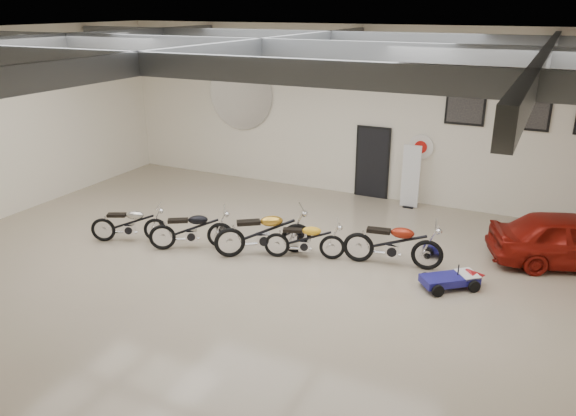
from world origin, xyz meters
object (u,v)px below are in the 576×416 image
at_px(go_kart, 455,276).
at_px(vintage_car, 573,240).
at_px(motorcycle_gold, 263,232).
at_px(motorcycle_silver, 129,223).
at_px(motorcycle_black, 191,229).
at_px(banner_stand, 411,177).
at_px(motorcycle_yellow, 304,239).
at_px(motorcycle_red, 393,242).

relative_size(go_kart, vintage_car, 0.40).
bearing_deg(motorcycle_gold, motorcycle_silver, 156.92).
bearing_deg(motorcycle_black, go_kart, -24.68).
distance_m(banner_stand, vintage_car, 4.76).
xyz_separation_m(banner_stand, motorcycle_black, (-3.93, -5.13, -0.42)).
height_order(motorcycle_yellow, go_kart, motorcycle_yellow).
distance_m(motorcycle_gold, vintage_car, 6.93).
distance_m(banner_stand, motorcycle_black, 6.48).
height_order(banner_stand, vintage_car, banner_stand).
height_order(motorcycle_yellow, motorcycle_red, motorcycle_red).
xyz_separation_m(banner_stand, motorcycle_gold, (-2.23, -4.69, -0.35)).
bearing_deg(go_kart, motorcycle_silver, 148.42).
xyz_separation_m(motorcycle_black, motorcycle_gold, (1.71, 0.44, 0.07)).
relative_size(motorcycle_yellow, motorcycle_red, 0.84).
xyz_separation_m(go_kart, vintage_car, (2.13, 2.23, 0.35)).
height_order(motorcycle_gold, motorcycle_yellow, motorcycle_gold).
relative_size(motorcycle_red, go_kart, 1.51).
bearing_deg(motorcycle_red, motorcycle_yellow, -175.48).
bearing_deg(motorcycle_silver, motorcycle_gold, -12.82).
relative_size(banner_stand, motorcycle_red, 0.85).
height_order(motorcycle_black, go_kart, motorcycle_black).
distance_m(banner_stand, motorcycle_yellow, 4.65).
xyz_separation_m(motorcycle_gold, go_kart, (4.32, 0.30, -0.32)).
distance_m(motorcycle_black, motorcycle_gold, 1.76).
bearing_deg(motorcycle_red, motorcycle_gold, -175.31).
distance_m(banner_stand, go_kart, 4.92).
bearing_deg(motorcycle_red, go_kart, -26.73).
bearing_deg(banner_stand, motorcycle_yellow, -108.84).
bearing_deg(motorcycle_red, vintage_car, 16.67).
bearing_deg(banner_stand, motorcycle_gold, -118.03).
relative_size(motorcycle_gold, motorcycle_yellow, 1.22).
height_order(motorcycle_silver, motorcycle_yellow, motorcycle_silver).
relative_size(banner_stand, motorcycle_silver, 1.00).
distance_m(banner_stand, motorcycle_red, 4.02).
height_order(motorcycle_silver, motorcycle_gold, motorcycle_gold).
xyz_separation_m(banner_stand, go_kart, (2.10, -4.40, -0.66)).
bearing_deg(motorcycle_gold, banner_stand, 28.91).
height_order(motorcycle_black, motorcycle_gold, motorcycle_gold).
xyz_separation_m(motorcycle_silver, motorcycle_yellow, (4.26, 1.00, -0.01)).
xyz_separation_m(motorcycle_gold, motorcycle_yellow, (0.94, 0.25, -0.10)).
bearing_deg(motorcycle_gold, vintage_car, -14.31).
xyz_separation_m(motorcycle_black, motorcycle_yellow, (2.64, 0.69, -0.03)).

